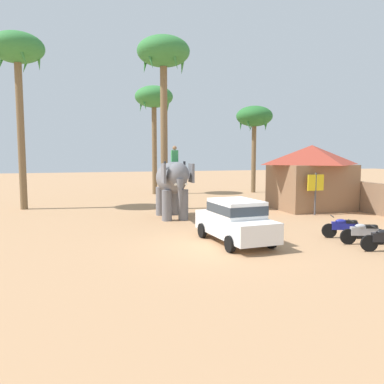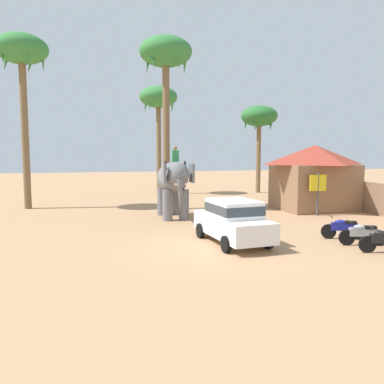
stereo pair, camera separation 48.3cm
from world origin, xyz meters
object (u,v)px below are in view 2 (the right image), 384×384
object	(u,v)px
car_sedan_foreground	(233,220)
elephant_with_mahout	(173,181)
palm_tree_far_back	(259,118)
motorcycle_second_in_row	(363,233)
roadside_hut	(314,175)
signboard_yellow	(318,186)
palm_tree_left_of_road	(22,56)
motorcycle_mid_row	(344,228)
palm_tree_near_hut	(158,101)
palm_tree_behind_elephant	(166,59)

from	to	relation	value
car_sedan_foreground	elephant_with_mahout	xyz separation A→B (m)	(-1.05, 6.25, 1.06)
palm_tree_far_back	motorcycle_second_in_row	bearing A→B (deg)	-103.00
motorcycle_second_in_row	palm_tree_far_back	distance (m)	20.74
roadside_hut	signboard_yellow	world-z (taller)	roadside_hut
palm_tree_left_of_road	palm_tree_far_back	xyz separation A→B (m)	(18.32, 5.57, -2.83)
motorcycle_mid_row	signboard_yellow	distance (m)	6.12
elephant_with_mahout	signboard_yellow	size ratio (longest dim) A/B	1.62
roadside_hut	palm_tree_near_hut	bearing A→B (deg)	123.87
motorcycle_second_in_row	signboard_yellow	bearing A→B (deg)	70.84
motorcycle_mid_row	roadside_hut	distance (m)	8.61
roadside_hut	signboard_yellow	xyz separation A→B (m)	(-1.13, -2.18, -0.44)
palm_tree_left_of_road	roadside_hut	bearing A→B (deg)	-15.91
car_sedan_foreground	motorcycle_second_in_row	bearing A→B (deg)	-19.37
motorcycle_mid_row	palm_tree_far_back	world-z (taller)	palm_tree_far_back
elephant_with_mahout	palm_tree_far_back	world-z (taller)	palm_tree_far_back
palm_tree_far_back	roadside_hut	bearing A→B (deg)	-95.56
elephant_with_mahout	roadside_hut	world-z (taller)	roadside_hut
motorcycle_mid_row	palm_tree_behind_elephant	world-z (taller)	palm_tree_behind_elephant
palm_tree_left_of_road	palm_tree_far_back	size ratio (longest dim) A/B	1.40
motorcycle_second_in_row	motorcycle_mid_row	bearing A→B (deg)	90.95
motorcycle_mid_row	palm_tree_near_hut	xyz separation A→B (m)	(-4.29, 19.24, 7.46)
motorcycle_mid_row	palm_tree_far_back	bearing A→B (deg)	76.18
motorcycle_second_in_row	palm_tree_behind_elephant	size ratio (longest dim) A/B	0.17
palm_tree_far_back	palm_tree_left_of_road	bearing A→B (deg)	-163.10
palm_tree_behind_elephant	roadside_hut	bearing A→B (deg)	-16.00
car_sedan_foreground	palm_tree_far_back	xyz separation A→B (m)	(9.10, 17.69, 5.62)
palm_tree_behind_elephant	palm_tree_left_of_road	size ratio (longest dim) A/B	0.98
motorcycle_mid_row	signboard_yellow	size ratio (longest dim) A/B	0.70
palm_tree_near_hut	palm_tree_far_back	bearing A→B (deg)	-6.76
palm_tree_left_of_road	signboard_yellow	world-z (taller)	palm_tree_left_of_road
palm_tree_near_hut	palm_tree_left_of_road	bearing A→B (deg)	-145.34
elephant_with_mahout	palm_tree_behind_elephant	distance (m)	8.00
motorcycle_second_in_row	palm_tree_behind_elephant	distance (m)	15.29
motorcycle_mid_row	palm_tree_left_of_road	size ratio (longest dim) A/B	0.16
palm_tree_left_of_road	palm_tree_far_back	bearing A→B (deg)	16.90
palm_tree_near_hut	palm_tree_left_of_road	world-z (taller)	palm_tree_left_of_road
palm_tree_behind_elephant	car_sedan_foreground	bearing A→B (deg)	-85.63
motorcycle_second_in_row	palm_tree_near_hut	xyz separation A→B (m)	(-4.31, 20.36, 7.46)
motorcycle_second_in_row	palm_tree_left_of_road	distance (m)	21.46
elephant_with_mahout	signboard_yellow	bearing A→B (deg)	-8.86
motorcycle_second_in_row	signboard_yellow	world-z (taller)	signboard_yellow
palm_tree_far_back	roadside_hut	distance (m)	11.44
palm_tree_behind_elephant	signboard_yellow	size ratio (longest dim) A/B	4.38
car_sedan_foreground	motorcycle_mid_row	world-z (taller)	car_sedan_foreground
roadside_hut	car_sedan_foreground	bearing A→B (deg)	-138.33
signboard_yellow	elephant_with_mahout	bearing A→B (deg)	171.14
motorcycle_mid_row	palm_tree_left_of_road	xyz separation A→B (m)	(-13.84, 12.64, 8.92)
car_sedan_foreground	motorcycle_mid_row	distance (m)	4.67
palm_tree_behind_elephant	roadside_hut	size ratio (longest dim) A/B	2.08
elephant_with_mahout	palm_tree_far_back	bearing A→B (deg)	48.42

